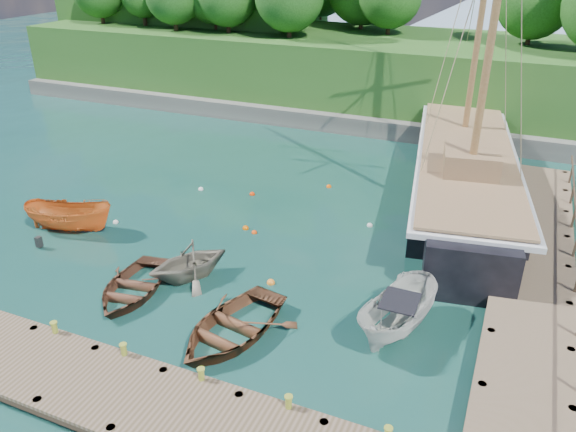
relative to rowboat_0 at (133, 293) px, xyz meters
name	(u,v)px	position (x,y,z in m)	size (l,w,h in m)	color
ground	(225,296)	(3.61, 1.30, 0.00)	(160.00, 160.00, 0.00)	#123A2C
dock_near	(178,414)	(5.61, -5.20, 0.43)	(20.00, 3.20, 1.10)	brown
dock_east	(535,263)	(15.11, 8.30, 0.43)	(3.20, 24.00, 1.10)	brown
bollard_0	(59,346)	(-0.39, -3.80, 0.00)	(0.26, 0.26, 0.45)	olive
bollard_1	(127,368)	(2.61, -3.80, 0.00)	(0.26, 0.26, 0.45)	olive
bollard_2	(203,394)	(5.61, -3.80, 0.00)	(0.26, 0.26, 0.45)	olive
bollard_3	(289,422)	(8.61, -3.80, 0.00)	(0.26, 0.26, 0.45)	olive
rowboat_0	(133,293)	(0.00, 0.00, 0.00)	(3.19, 4.47, 0.93)	#533121
rowboat_1	(190,277)	(1.51, 1.95, 0.00)	(3.06, 3.54, 1.87)	#706A5A
rowboat_2	(232,335)	(5.06, -0.82, 0.00)	(3.66, 5.12, 1.06)	brown
motorboat_orange	(72,231)	(-6.27, 3.34, 0.00)	(1.72, 4.57, 1.77)	#CF6423
cabin_boat_white	(397,333)	(10.61, 1.75, 0.00)	(1.81, 4.81, 1.86)	beige
schooner	(463,175)	(11.02, 15.58, 1.18)	(8.48, 28.60, 21.24)	black
mooring_buoy_0	(116,223)	(-4.80, 4.90, 0.00)	(0.29, 0.29, 0.29)	silver
mooring_buoy_1	(246,229)	(1.65, 6.94, 0.00)	(0.32, 0.32, 0.32)	#CE5600
mooring_buoy_2	(254,233)	(2.26, 6.71, 0.00)	(0.28, 0.28, 0.28)	#EA4309
mooring_buoy_3	(370,226)	(7.32, 9.71, 0.00)	(0.30, 0.30, 0.30)	silver
mooring_buoy_4	(252,195)	(0.07, 10.84, 0.00)	(0.30, 0.30, 0.30)	#FA3400
mooring_buoy_5	(329,187)	(3.74, 13.59, 0.00)	(0.29, 0.29, 0.29)	#F75201
mooring_buoy_6	(201,190)	(-2.98, 10.29, 0.00)	(0.30, 0.30, 0.30)	white
mooring_buoy_7	(271,283)	(4.92, 2.91, 0.00)	(0.35, 0.35, 0.35)	orange
headland	(266,32)	(-9.26, 32.66, 5.54)	(51.00, 19.31, 12.90)	#474744
distant_ridge	(499,10)	(7.92, 71.30, 4.35)	(117.00, 40.00, 10.00)	#728CA5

